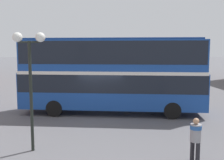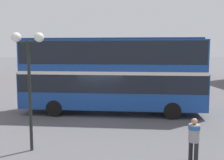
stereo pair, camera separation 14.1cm
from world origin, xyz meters
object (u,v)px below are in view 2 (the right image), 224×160
(parked_car_kerb_far, at_px, (110,75))
(street_lamp_twin_globe, at_px, (29,60))
(double_decker_bus, at_px, (112,71))
(pedestrian_foreground, at_px, (194,136))

(parked_car_kerb_far, bearing_deg, street_lamp_twin_globe, -111.42)
(parked_car_kerb_far, bearing_deg, double_decker_bus, -103.25)
(pedestrian_foreground, bearing_deg, double_decker_bus, -99.73)
(pedestrian_foreground, bearing_deg, parked_car_kerb_far, -113.73)
(pedestrian_foreground, xyz_separation_m, street_lamp_twin_globe, (-5.89, 1.59, 2.57))
(parked_car_kerb_far, height_order, street_lamp_twin_globe, street_lamp_twin_globe)
(double_decker_bus, relative_size, pedestrian_foreground, 7.03)
(parked_car_kerb_far, bearing_deg, pedestrian_foreground, -96.72)
(pedestrian_foreground, bearing_deg, street_lamp_twin_globe, -42.28)
(pedestrian_foreground, height_order, street_lamp_twin_globe, street_lamp_twin_globe)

